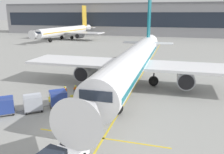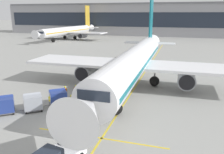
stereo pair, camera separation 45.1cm
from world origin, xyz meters
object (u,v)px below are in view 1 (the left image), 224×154
object	(u,v)px
safety_cone_nose_mark	(97,81)
baggage_cart_second	(33,103)
parked_airplane	(134,61)
ground_crew_by_loader	(51,100)
safety_cone_engine_keepout	(91,91)
belt_loader	(87,94)
baggage_cart_lead	(58,98)
safety_cone_wingtip	(81,86)
ground_crew_marshaller	(76,91)
distant_airplane	(65,31)
ground_crew_by_carts	(65,92)
baggage_cart_third	(4,105)

from	to	relation	value
safety_cone_nose_mark	baggage_cart_second	bearing A→B (deg)	-104.91
parked_airplane	ground_crew_by_loader	world-z (taller)	parked_airplane
ground_crew_by_loader	safety_cone_engine_keepout	xyz separation A→B (m)	(2.56, 6.08, -0.68)
belt_loader	safety_cone_engine_keepout	world-z (taller)	belt_loader
baggage_cart_second	ground_crew_by_loader	size ratio (longest dim) A/B	1.51
baggage_cart_lead	safety_cone_engine_keepout	size ratio (longest dim) A/B	4.01
ground_crew_by_loader	safety_cone_wingtip	xyz separation A→B (m)	(0.40, 7.48, -0.62)
belt_loader	safety_cone_engine_keepout	size ratio (longest dim) A/B	7.67
belt_loader	ground_crew_marshaller	world-z (taller)	belt_loader
baggage_cart_lead	ground_crew_marshaller	size ratio (longest dim) A/B	1.51
distant_airplane	ground_crew_by_carts	bearing A→B (deg)	-63.42
parked_airplane	ground_crew_by_loader	xyz separation A→B (m)	(-7.46, -10.98, -2.76)
baggage_cart_lead	baggage_cart_third	distance (m)	5.75
baggage_cart_third	baggage_cart_second	bearing A→B (deg)	32.27
parked_airplane	baggage_cart_lead	size ratio (longest dim) A/B	16.12
parked_airplane	distant_airplane	world-z (taller)	parked_airplane
ground_crew_by_loader	distant_airplane	xyz separation A→B (m)	(-31.45, 66.28, 2.47)
baggage_cart_third	ground_crew_by_carts	xyz separation A→B (m)	(4.28, 5.74, -0.00)
baggage_cart_second	ground_crew_marshaller	xyz separation A→B (m)	(2.90, 4.96, -0.00)
ground_crew_marshaller	baggage_cart_second	bearing A→B (deg)	-120.36
baggage_cart_second	ground_crew_by_carts	world-z (taller)	baggage_cart_second
baggage_cart_second	ground_crew_by_carts	bearing A→B (deg)	66.63
safety_cone_wingtip	distant_airplane	world-z (taller)	distant_airplane
baggage_cart_lead	safety_cone_wingtip	xyz separation A→B (m)	(0.06, 6.51, -0.62)
belt_loader	distant_airplane	bearing A→B (deg)	118.67
ground_crew_by_carts	distant_airplane	xyz separation A→B (m)	(-31.64, 63.23, 2.47)
belt_loader	baggage_cart_second	xyz separation A→B (m)	(-4.59, -4.46, 0.11)
baggage_cart_second	baggage_cart_lead	bearing A→B (deg)	46.95
ground_crew_by_loader	safety_cone_nose_mark	distance (m)	11.12
ground_crew_by_carts	distant_airplane	size ratio (longest dim) A/B	0.04
belt_loader	ground_crew_by_carts	world-z (taller)	belt_loader
safety_cone_wingtip	safety_cone_nose_mark	size ratio (longest dim) A/B	1.26
safety_cone_wingtip	distant_airplane	size ratio (longest dim) A/B	0.02
belt_loader	safety_cone_nose_mark	bearing A→B (deg)	100.14
baggage_cart_third	safety_cone_engine_keepout	size ratio (longest dim) A/B	4.01
baggage_cart_third	ground_crew_by_loader	distance (m)	4.90
safety_cone_nose_mark	baggage_cart_lead	bearing A→B (deg)	-97.20
belt_loader	safety_cone_wingtip	distance (m)	4.91
belt_loader	ground_crew_by_loader	size ratio (longest dim) A/B	2.89
parked_airplane	safety_cone_wingtip	xyz separation A→B (m)	(-7.06, -3.50, -3.38)
baggage_cart_lead	distant_airplane	distance (m)	72.68
belt_loader	ground_crew_by_loader	bearing A→B (deg)	-131.69
baggage_cart_third	safety_cone_wingtip	distance (m)	11.13
baggage_cart_third	ground_crew_marshaller	size ratio (longest dim) A/B	1.51
safety_cone_engine_keepout	ground_crew_by_loader	bearing A→B (deg)	-112.82
safety_cone_nose_mark	parked_airplane	bearing A→B (deg)	0.01
ground_crew_by_loader	ground_crew_marshaller	xyz separation A→B (m)	(1.28, 3.83, 0.00)
safety_cone_nose_mark	distant_airplane	size ratio (longest dim) A/B	0.01
baggage_cart_third	belt_loader	bearing A→B (deg)	40.45
baggage_cart_third	safety_cone_wingtip	xyz separation A→B (m)	(4.49, 10.17, -0.62)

